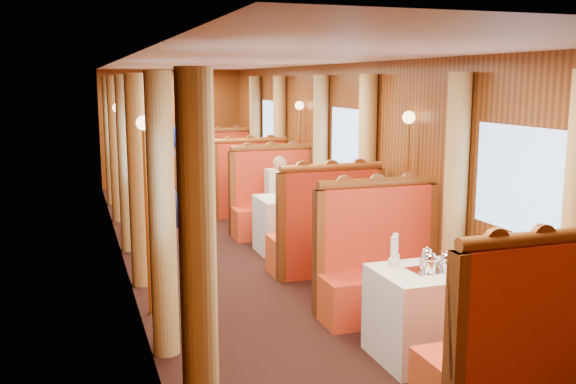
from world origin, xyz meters
name	(u,v)px	position (x,y,z in m)	size (l,w,h in m)	color
floor	(243,256)	(0.00, 0.00, 0.00)	(3.00, 12.00, 0.01)	black
ceiling	(241,62)	(0.00, 0.00, 2.50)	(3.00, 12.00, 0.01)	silver
wall_far	(172,129)	(0.00, 6.00, 1.25)	(3.00, 2.50, 0.01)	brown
wall_left	(121,167)	(-1.50, 0.00, 1.25)	(12.00, 2.50, 0.01)	brown
wall_right	(350,157)	(1.50, 0.00, 1.25)	(12.00, 2.50, 0.01)	brown
doorway_far	(172,140)	(0.00, 5.97, 1.00)	(0.80, 0.04, 2.00)	brown
table_near	(438,313)	(0.75, -3.50, 0.38)	(1.05, 0.72, 0.75)	white
banquette_near_fwd	(519,357)	(0.75, -4.51, 0.42)	(1.30, 0.55, 1.34)	red
banquette_near_aft	(382,273)	(0.75, -2.49, 0.42)	(1.30, 0.55, 1.34)	red
table_mid	(297,224)	(0.75, 0.00, 0.38)	(1.05, 0.72, 0.75)	white
banquette_mid_fwd	(326,238)	(0.75, -1.01, 0.42)	(1.30, 0.55, 1.34)	red
banquette_mid_aft	(275,207)	(0.75, 1.01, 0.42)	(1.30, 0.55, 1.34)	red
table_far	(234,185)	(0.75, 3.50, 0.38)	(1.05, 0.72, 0.75)	white
banquette_far_fwd	(249,191)	(0.75, 2.49, 0.42)	(1.30, 0.55, 1.34)	red
banquette_far_aft	(222,174)	(0.75, 4.51, 0.42)	(1.30, 0.55, 1.34)	red
tea_tray	(430,270)	(0.65, -3.52, 0.76)	(0.34, 0.26, 0.01)	silver
teapot_left	(430,266)	(0.60, -3.60, 0.82)	(0.17, 0.13, 0.14)	silver
teapot_right	(446,265)	(0.74, -3.61, 0.82)	(0.16, 0.12, 0.13)	silver
teapot_back	(427,260)	(0.67, -3.42, 0.81)	(0.16, 0.12, 0.13)	silver
fruit_plate	(482,267)	(1.08, -3.60, 0.77)	(0.24, 0.24, 0.05)	white
cup_inboard	(393,256)	(0.40, -3.35, 0.86)	(0.08, 0.08, 0.26)	white
cup_outboard	(395,252)	(0.47, -3.25, 0.86)	(0.08, 0.08, 0.26)	white
rose_vase_mid	(295,184)	(0.71, -0.03, 0.93)	(0.06, 0.06, 0.36)	silver
rose_vase_far	(236,155)	(0.79, 3.50, 0.93)	(0.06, 0.06, 0.36)	silver
window_left_near	(161,201)	(-1.49, -3.50, 1.45)	(1.20, 0.90, 0.01)	#7FADE5
curtain_left_near_a	(198,270)	(-1.38, -4.28, 1.18)	(0.22, 0.22, 2.35)	tan
curtain_left_near_b	(162,217)	(-1.38, -2.72, 1.18)	(0.22, 0.22, 2.35)	tan
window_right_near	(520,180)	(1.49, -3.50, 1.45)	(1.20, 0.90, 0.01)	#7FADE5
curtain_right_near_b	(455,197)	(1.38, -2.72, 1.18)	(0.22, 0.22, 2.35)	tan
window_left_mid	(122,150)	(-1.49, 0.00, 1.45)	(1.20, 0.90, 0.01)	#7FADE5
curtain_left_mid_a	(138,182)	(-1.38, -0.78, 1.18)	(0.22, 0.22, 2.35)	tan
curtain_left_mid_b	(126,164)	(-1.38, 0.78, 1.18)	(0.22, 0.22, 2.35)	tan
window_right_mid	(349,142)	(1.49, 0.00, 1.45)	(1.20, 0.90, 0.01)	#7FADE5
curtain_right_mid_a	(367,171)	(1.38, -0.78, 1.18)	(0.22, 0.22, 2.35)	tan
curtain_right_mid_b	(320,157)	(1.38, 0.78, 1.18)	(0.22, 0.22, 2.35)	tan
window_left_far	(106,129)	(-1.49, 3.50, 1.45)	(1.20, 0.90, 0.01)	#7FADE5
curtain_left_far_a	(116,150)	(-1.38, 2.72, 1.18)	(0.22, 0.22, 2.35)	tan
curtain_left_far_b	(111,141)	(-1.38, 4.28, 1.18)	(0.22, 0.22, 2.35)	tan
window_right_far	(272,125)	(1.49, 3.50, 1.45)	(1.20, 0.90, 0.01)	#7FADE5
curtain_right_far_a	(280,144)	(1.38, 2.72, 1.18)	(0.22, 0.22, 2.35)	tan
curtain_right_far_b	(255,137)	(1.38, 4.28, 1.18)	(0.22, 0.22, 2.35)	tan
sconce_left_fore	(145,175)	(-1.40, -1.75, 1.38)	(0.14, 0.14, 1.95)	#BF8C3F
sconce_right_fore	(407,163)	(1.40, -1.75, 1.38)	(0.14, 0.14, 1.95)	#BF8C3F
sconce_left_aft	(119,142)	(-1.40, 1.75, 1.38)	(0.14, 0.14, 1.95)	#BF8C3F
sconce_right_aft	(299,137)	(1.40, 1.75, 1.38)	(0.14, 0.14, 1.95)	#BF8C3F
steward	(166,190)	(-0.91, 0.55, 0.85)	(0.62, 0.40, 1.69)	navy
passenger	(280,189)	(0.75, 0.73, 0.74)	(0.40, 0.44, 0.76)	beige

